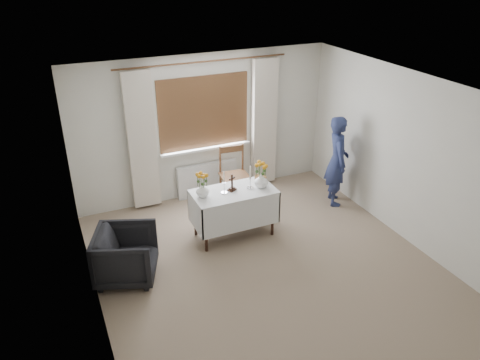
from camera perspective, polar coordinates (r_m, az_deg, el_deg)
name	(u,v)px	position (r m, az deg, el deg)	size (l,w,h in m)	color
ground	(269,269)	(6.61, 3.50, -10.74)	(5.00, 5.00, 0.00)	gray
altar_table	(234,213)	(7.11, -0.75, -4.08)	(1.24, 0.64, 0.76)	white
wooden_chair	(235,177)	(7.91, -0.59, 0.32)	(0.47, 0.47, 1.02)	brown
armchair	(126,255)	(6.42, -13.71, -8.87)	(0.76, 0.78, 0.71)	black
person	(337,161)	(8.04, 11.75, 2.31)	(0.57, 0.38, 1.56)	navy
radiator	(207,179)	(8.35, -4.01, 0.12)	(1.10, 0.10, 0.60)	silver
wooden_cross	(232,182)	(6.88, -0.98, -0.30)	(0.12, 0.09, 0.26)	black
candlestick_left	(224,183)	(6.80, -1.96, -0.31)	(0.10, 0.10, 0.34)	silver
candlestick_right	(250,177)	(6.92, 1.25, 0.31)	(0.10, 0.10, 0.36)	silver
flower_vase_left	(203,190)	(6.75, -4.59, -1.26)	(0.19, 0.19, 0.20)	white
flower_vase_right	(261,181)	(7.00, 2.59, -0.06)	(0.21, 0.21, 0.22)	white
wicker_basket	(260,178)	(7.23, 2.51, 0.19)	(0.18, 0.18, 0.07)	brown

